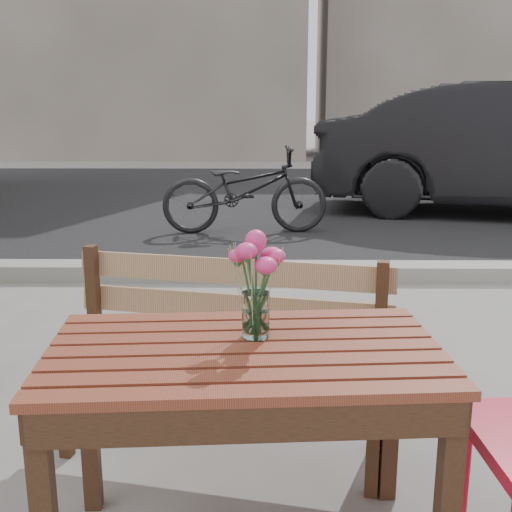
% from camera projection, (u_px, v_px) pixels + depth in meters
% --- Properties ---
extents(street, '(30.00, 8.12, 0.12)m').
position_uv_depth(street, '(257.00, 224.00, 6.91)').
color(street, black).
rests_on(street, ground).
extents(backdrop_buildings, '(15.50, 4.00, 8.00)m').
position_uv_depth(backdrop_buildings, '(269.00, 0.00, 15.12)').
color(backdrop_buildings, slate).
rests_on(backdrop_buildings, ground).
extents(main_table, '(1.13, 0.71, 0.67)m').
position_uv_depth(main_table, '(245.00, 384.00, 1.80)').
color(main_table, maroon).
rests_on(main_table, ground).
extents(main_bench, '(1.32, 0.63, 0.79)m').
position_uv_depth(main_bench, '(226.00, 331.00, 2.45)').
color(main_bench, olive).
rests_on(main_bench, ground).
extents(main_vase, '(0.17, 0.17, 0.31)m').
position_uv_depth(main_vase, '(256.00, 271.00, 1.81)').
color(main_vase, white).
rests_on(main_vase, main_table).
extents(bicycle, '(1.71, 0.71, 0.88)m').
position_uv_depth(bicycle, '(245.00, 190.00, 6.51)').
color(bicycle, black).
rests_on(bicycle, ground).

